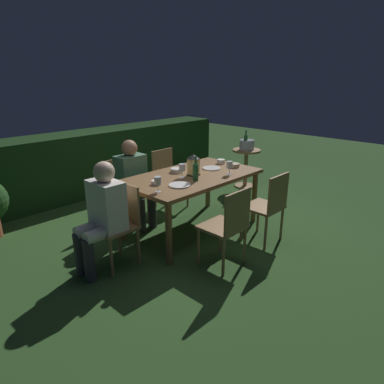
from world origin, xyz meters
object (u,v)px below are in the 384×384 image
object	(u,v)px
dining_table	(192,179)
wine_glass_c	(230,165)
side_table	(246,162)
ice_bucket	(247,144)
chair_head_near	(119,221)
wine_glass_b	(182,168)
bowl_olives	(156,182)
person_in_cream	(102,212)
chair_side_left_b	(268,205)
bowl_bread	(177,170)
wine_glass_a	(158,181)
lantern_centerpiece	(193,164)
plate_a	(212,168)
bowl_salad	(234,165)
chair_side_right_a	(126,187)
plate_b	(180,185)
chair_side_left_a	(228,224)
bowl_dip	(221,161)
chair_side_right_b	(168,176)
green_bottle_on_table	(196,172)
person_in_green	(134,179)

from	to	relation	value
dining_table	wine_glass_c	xyz separation A→B (m)	(0.34, -0.32, 0.17)
side_table	ice_bucket	world-z (taller)	ice_bucket
chair_head_near	ice_bucket	size ratio (longest dim) A/B	2.53
wine_glass_b	bowl_olives	size ratio (longest dim) A/B	1.49
person_in_cream	wine_glass_c	world-z (taller)	person_in_cream
chair_side_left_b	bowl_bread	distance (m)	1.23
wine_glass_c	side_table	distance (m)	1.95
wine_glass_a	lantern_centerpiece	bearing A→B (deg)	12.90
chair_head_near	ice_bucket	bearing A→B (deg)	10.63
plate_a	bowl_salad	bearing A→B (deg)	-30.18
chair_side_right_a	bowl_bread	bearing A→B (deg)	-62.48
dining_table	plate_a	distance (m)	0.39
plate_a	dining_table	bearing A→B (deg)	-178.02
bowl_olives	ice_bucket	xyz separation A→B (m)	(2.57, 0.56, 0.00)
person_in_cream	chair_side_left_b	size ratio (longest dim) A/B	1.32
chair_side_right_a	plate_a	xyz separation A→B (m)	(0.78, -0.87, 0.28)
plate_b	chair_side_left_b	bearing A→B (deg)	-40.29
chair_side_right_a	ice_bucket	size ratio (longest dim) A/B	2.53
chair_side_left_a	bowl_dip	world-z (taller)	chair_side_left_a
plate_b	bowl_olives	size ratio (longest dim) A/B	2.18
chair_side_right_b	plate_a	xyz separation A→B (m)	(0.00, -0.87, 0.28)
chair_side_right_a	ice_bucket	bearing A→B (deg)	-7.10
chair_head_near	wine_glass_a	world-z (taller)	wine_glass_a
chair_head_near	chair_side_left_b	bearing A→B (deg)	-30.52
green_bottle_on_table	bowl_salad	bearing A→B (deg)	3.24
person_in_cream	plate_b	xyz separation A→B (m)	(0.89, -0.20, 0.12)
plate_a	person_in_cream	bearing A→B (deg)	-179.55
bowl_salad	bowl_dip	xyz separation A→B (m)	(0.03, 0.26, 0.00)
chair_side_left_b	green_bottle_on_table	distance (m)	0.95
chair_side_right_a	lantern_centerpiece	size ratio (longest dim) A/B	3.28
chair_head_near	plate_a	world-z (taller)	chair_head_near
bowl_dip	dining_table	bearing A→B (deg)	-171.27
plate_b	bowl_bread	bearing A→B (deg)	49.53
person_in_green	plate_a	bearing A→B (deg)	-40.92
person_in_cream	chair_head_near	bearing A→B (deg)	-0.00
wine_glass_c	green_bottle_on_table	bearing A→B (deg)	164.75
wine_glass_b	wine_glass_a	bearing A→B (deg)	-160.34
chair_head_near	bowl_salad	bearing A→B (deg)	-4.77
lantern_centerpiece	bowl_dip	size ratio (longest dim) A/B	2.38
dining_table	person_in_green	xyz separation A→B (m)	(-0.39, 0.69, -0.06)
chair_side_left_b	bowl_olives	bearing A→B (deg)	136.42
chair_side_left_a	green_bottle_on_table	xyz separation A→B (m)	(0.25, 0.69, 0.38)
bowl_salad	person_in_green	bearing A→B (deg)	141.63
wine_glass_c	ice_bucket	xyz separation A→B (m)	(1.67, 0.91, -0.09)
chair_side_right_a	bowl_dip	size ratio (longest dim) A/B	7.81
chair_side_left_a	bowl_olives	size ratio (longest dim) A/B	7.67
chair_side_left_a	person_in_cream	size ratio (longest dim) A/B	0.76
bowl_olives	chair_side_left_b	bearing A→B (deg)	-43.58
chair_side_right_b	wine_glass_c	xyz separation A→B (m)	(-0.05, -1.20, 0.39)
chair_side_left_a	side_table	distance (m)	2.81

